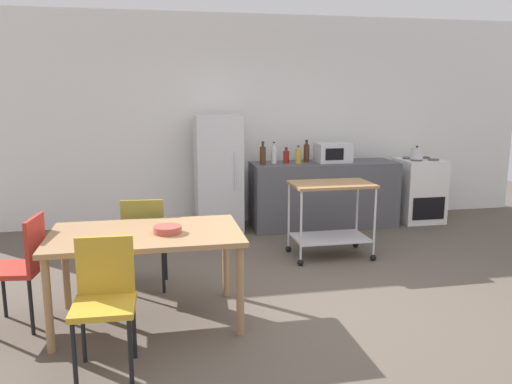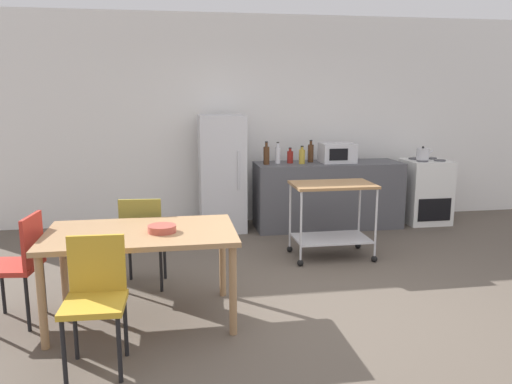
# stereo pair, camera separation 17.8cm
# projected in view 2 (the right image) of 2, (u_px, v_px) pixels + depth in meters

# --- Properties ---
(ground_plane) EXTENTS (12.00, 12.00, 0.00)m
(ground_plane) POSITION_uv_depth(u_px,v_px,m) (317.00, 306.00, 4.45)
(ground_plane) COLOR brown
(back_wall) EXTENTS (8.40, 0.12, 2.90)m
(back_wall) POSITION_uv_depth(u_px,v_px,m) (256.00, 120.00, 7.27)
(back_wall) COLOR white
(back_wall) RESTS_ON ground_plane
(kitchen_counter) EXTENTS (2.00, 0.64, 0.90)m
(kitchen_counter) POSITION_uv_depth(u_px,v_px,m) (328.00, 195.00, 7.02)
(kitchen_counter) COLOR #4C4C51
(kitchen_counter) RESTS_ON ground_plane
(dining_table) EXTENTS (1.50, 0.90, 0.75)m
(dining_table) POSITION_uv_depth(u_px,v_px,m) (141.00, 241.00, 4.08)
(dining_table) COLOR #A37A51
(dining_table) RESTS_ON ground_plane
(chair_mustard) EXTENTS (0.41, 0.41, 0.89)m
(chair_mustard) POSITION_uv_depth(u_px,v_px,m) (95.00, 294.00, 3.39)
(chair_mustard) COLOR gold
(chair_mustard) RESTS_ON ground_plane
(chair_olive) EXTENTS (0.43, 0.43, 0.89)m
(chair_olive) POSITION_uv_depth(u_px,v_px,m) (143.00, 236.00, 4.77)
(chair_olive) COLOR olive
(chair_olive) RESTS_ON ground_plane
(chair_red) EXTENTS (0.45, 0.45, 0.89)m
(chair_red) POSITION_uv_depth(u_px,v_px,m) (20.00, 261.00, 4.05)
(chair_red) COLOR #B72D23
(chair_red) RESTS_ON ground_plane
(stove_oven) EXTENTS (0.60, 0.61, 0.92)m
(stove_oven) POSITION_uv_depth(u_px,v_px,m) (425.00, 191.00, 7.28)
(stove_oven) COLOR white
(stove_oven) RESTS_ON ground_plane
(refrigerator) EXTENTS (0.60, 0.63, 1.55)m
(refrigerator) POSITION_uv_depth(u_px,v_px,m) (222.00, 173.00, 6.82)
(refrigerator) COLOR silver
(refrigerator) RESTS_ON ground_plane
(kitchen_cart) EXTENTS (0.91, 0.57, 0.85)m
(kitchen_cart) POSITION_uv_depth(u_px,v_px,m) (332.00, 208.00, 5.68)
(kitchen_cart) COLOR olive
(kitchen_cart) RESTS_ON ground_plane
(bottle_olive_oil) EXTENTS (0.08, 0.08, 0.30)m
(bottle_olive_oil) POSITION_uv_depth(u_px,v_px,m) (266.00, 155.00, 6.73)
(bottle_olive_oil) COLOR #4C2D19
(bottle_olive_oil) RESTS_ON kitchen_counter
(bottle_sparkling_water) EXTENTS (0.07, 0.07, 0.29)m
(bottle_sparkling_water) POSITION_uv_depth(u_px,v_px,m) (278.00, 155.00, 6.83)
(bottle_sparkling_water) COLOR silver
(bottle_sparkling_water) RESTS_ON kitchen_counter
(bottle_soy_sauce) EXTENTS (0.08, 0.08, 0.21)m
(bottle_soy_sauce) POSITION_uv_depth(u_px,v_px,m) (290.00, 157.00, 6.87)
(bottle_soy_sauce) COLOR maroon
(bottle_soy_sauce) RESTS_ON kitchen_counter
(bottle_soda) EXTENTS (0.08, 0.08, 0.24)m
(bottle_soda) POSITION_uv_depth(u_px,v_px,m) (302.00, 156.00, 6.80)
(bottle_soda) COLOR gold
(bottle_soda) RESTS_ON kitchen_counter
(bottle_hot_sauce) EXTENTS (0.08, 0.08, 0.30)m
(bottle_hot_sauce) POSITION_uv_depth(u_px,v_px,m) (311.00, 153.00, 6.96)
(bottle_hot_sauce) COLOR #4C2D19
(bottle_hot_sauce) RESTS_ON kitchen_counter
(microwave) EXTENTS (0.46, 0.35, 0.26)m
(microwave) POSITION_uv_depth(u_px,v_px,m) (337.00, 153.00, 6.92)
(microwave) COLOR silver
(microwave) RESTS_ON kitchen_counter
(fruit_bowl) EXTENTS (0.22, 0.22, 0.06)m
(fruit_bowl) POSITION_uv_depth(u_px,v_px,m) (162.00, 229.00, 4.02)
(fruit_bowl) COLOR #B24C3F
(fruit_bowl) RESTS_ON dining_table
(kettle) EXTENTS (0.24, 0.17, 0.19)m
(kettle) POSITION_uv_depth(u_px,v_px,m) (423.00, 154.00, 7.06)
(kettle) COLOR silver
(kettle) RESTS_ON stove_oven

